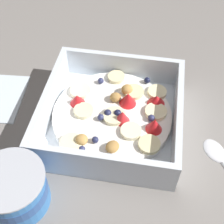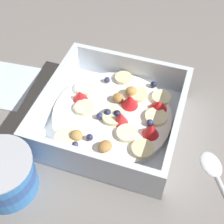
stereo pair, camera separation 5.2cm
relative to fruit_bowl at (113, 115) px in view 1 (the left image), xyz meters
The scene contains 4 objects.
ground_plane 0.03m from the fruit_bowl, 34.28° to the right, with size 2.40×2.40×0.00m, color gray.
fruit_bowl is the anchor object (origin of this frame).
spoon 0.20m from the fruit_bowl, 164.36° to the left, with size 0.10×0.16×0.01m.
yogurt_cup 0.20m from the fruit_bowl, 56.15° to the left, with size 0.10×0.10×0.07m.
Camera 1 is at (-0.07, 0.35, 0.43)m, focal length 49.86 mm.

